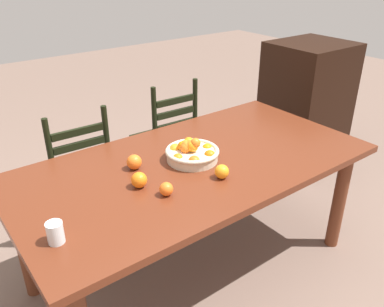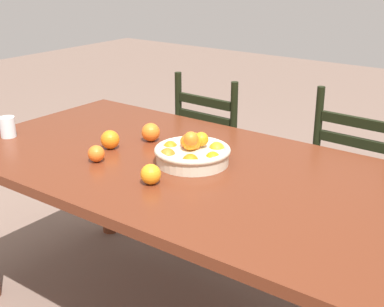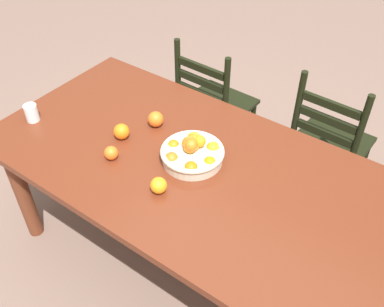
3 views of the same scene
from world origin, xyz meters
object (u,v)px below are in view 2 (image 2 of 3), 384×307
(chair_by_cabinet, at_px, (219,157))
(orange_loose_3, at_px, (96,154))
(orange_loose_2, at_px, (151,132))
(drinking_glass, at_px, (8,127))
(dining_table, at_px, (190,187))
(orange_loose_0, at_px, (110,140))
(fruit_bowl, at_px, (192,151))
(orange_loose_1, at_px, (150,174))
(chair_near_window, at_px, (358,187))

(chair_by_cabinet, relative_size, orange_loose_3, 13.99)
(orange_loose_2, xyz_separation_m, drinking_glass, (-0.54, -0.33, 0.01))
(dining_table, bearing_deg, orange_loose_2, 157.77)
(chair_by_cabinet, relative_size, orange_loose_0, 11.81)
(fruit_bowl, bearing_deg, chair_by_cabinet, 116.51)
(orange_loose_1, height_order, orange_loose_3, orange_loose_1)
(dining_table, relative_size, orange_loose_0, 25.16)
(chair_near_window, bearing_deg, orange_loose_0, 52.18)
(chair_near_window, bearing_deg, chair_by_cabinet, 7.03)
(orange_loose_0, bearing_deg, fruit_bowl, 10.96)
(orange_loose_1, bearing_deg, fruit_bowl, 90.04)
(chair_by_cabinet, relative_size, fruit_bowl, 3.12)
(fruit_bowl, distance_m, orange_loose_1, 0.25)
(drinking_glass, bearing_deg, orange_loose_3, 2.24)
(orange_loose_2, bearing_deg, orange_loose_1, -49.55)
(chair_by_cabinet, xyz_separation_m, orange_loose_0, (0.01, -0.83, 0.34))
(orange_loose_2, relative_size, drinking_glass, 0.88)
(chair_by_cabinet, height_order, orange_loose_3, chair_by_cabinet)
(chair_by_cabinet, bearing_deg, orange_loose_2, 99.09)
(dining_table, xyz_separation_m, chair_by_cabinet, (-0.38, 0.78, -0.20))
(fruit_bowl, xyz_separation_m, drinking_glass, (-0.84, -0.23, -0.00))
(orange_loose_0, relative_size, orange_loose_1, 1.07)
(dining_table, bearing_deg, orange_loose_0, -172.44)
(fruit_bowl, distance_m, orange_loose_3, 0.37)
(orange_loose_3, xyz_separation_m, drinking_glass, (-0.53, -0.02, 0.01))
(drinking_glass, bearing_deg, chair_near_window, 40.76)
(chair_by_cabinet, height_order, drinking_glass, chair_by_cabinet)
(dining_table, height_order, orange_loose_0, orange_loose_0)
(fruit_bowl, relative_size, orange_loose_2, 3.70)
(fruit_bowl, height_order, orange_loose_2, fruit_bowl)
(orange_loose_3, bearing_deg, orange_loose_0, 114.43)
(orange_loose_1, bearing_deg, chair_near_window, 70.20)
(chair_near_window, distance_m, orange_loose_3, 1.29)
(chair_near_window, bearing_deg, drinking_glass, 43.10)
(dining_table, relative_size, fruit_bowl, 6.65)
(orange_loose_0, relative_size, drinking_glass, 0.86)
(fruit_bowl, bearing_deg, orange_loose_1, -89.96)
(orange_loose_0, bearing_deg, orange_loose_2, 67.30)
(chair_by_cabinet, bearing_deg, fruit_bowl, 118.48)
(dining_table, bearing_deg, orange_loose_3, -148.66)
(chair_by_cabinet, height_order, orange_loose_2, chair_by_cabinet)
(orange_loose_1, xyz_separation_m, drinking_glass, (-0.84, 0.02, 0.01))
(dining_table, distance_m, orange_loose_2, 0.35)
(orange_loose_2, bearing_deg, chair_by_cabinet, 97.12)
(dining_table, relative_size, drinking_glass, 21.62)
(dining_table, xyz_separation_m, orange_loose_3, (-0.31, -0.19, 0.13))
(chair_by_cabinet, xyz_separation_m, fruit_bowl, (0.38, -0.76, 0.34))
(chair_near_window, distance_m, fruit_bowl, 0.97)
(chair_by_cabinet, xyz_separation_m, drinking_glass, (-0.46, -0.99, 0.34))
(fruit_bowl, xyz_separation_m, orange_loose_1, (0.00, -0.25, -0.01))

